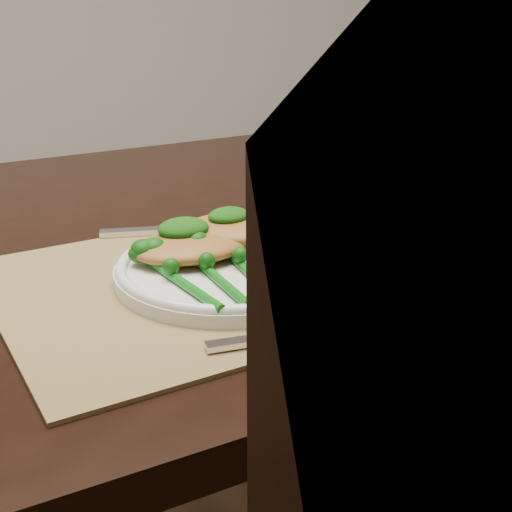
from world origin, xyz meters
name	(u,v)px	position (x,y,z in m)	size (l,w,h in m)	color
dining_table	(137,475)	(0.15, -0.04, 0.38)	(1.67, 1.02, 0.75)	black
placemat	(229,276)	(0.22, -0.22, 0.75)	(0.49, 0.36, 0.00)	olive
dinner_plate	(228,268)	(0.22, -0.23, 0.77)	(0.24, 0.24, 0.02)	white
knife	(169,230)	(0.20, -0.07, 0.76)	(0.21, 0.07, 0.01)	silver
fork	(315,331)	(0.24, -0.38, 0.76)	(0.18, 0.04, 0.01)	silver
chicken_fillet_left	(192,246)	(0.19, -0.19, 0.78)	(0.13, 0.09, 0.03)	#B07133
chicken_fillet_right	(239,229)	(0.25, -0.17, 0.79)	(0.13, 0.09, 0.03)	#B07133
pesto_dollop_left	(183,228)	(0.19, -0.18, 0.80)	(0.06, 0.05, 0.02)	#0D3F09
pesto_dollop_right	(229,216)	(0.24, -0.17, 0.80)	(0.05, 0.04, 0.02)	#0D3F09
broccolini_bundle	(248,271)	(0.23, -0.26, 0.77)	(0.17, 0.18, 0.04)	#0C6111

